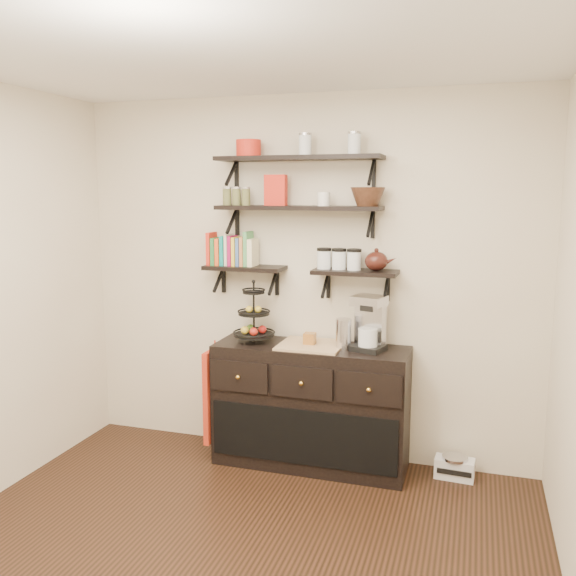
{
  "coord_description": "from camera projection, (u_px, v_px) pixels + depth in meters",
  "views": [
    {
      "loc": [
        1.24,
        -2.6,
        2.01
      ],
      "look_at": [
        0.07,
        1.15,
        1.38
      ],
      "focal_mm": 38.0,
      "sensor_mm": 36.0,
      "label": 1
    }
  ],
  "objects": [
    {
      "name": "shelf_low_left",
      "position": [
        245.0,
        269.0,
        4.57
      ],
      "size": [
        0.6,
        0.25,
        0.23
      ],
      "color": "black",
      "rests_on": "back_wall"
    },
    {
      "name": "sideboard",
      "position": [
        311.0,
        405.0,
        4.45
      ],
      "size": [
        1.4,
        0.5,
        0.92
      ],
      "color": "black",
      "rests_on": "floor"
    },
    {
      "name": "shelf_top",
      "position": [
        298.0,
        158.0,
        4.31
      ],
      "size": [
        1.2,
        0.27,
        0.23
      ],
      "color": "black",
      "rests_on": "back_wall"
    },
    {
      "name": "teapot",
      "position": [
        376.0,
        259.0,
        4.26
      ],
      "size": [
        0.22,
        0.16,
        0.16
      ],
      "primitive_type": null,
      "rotation": [
        0.0,
        0.0,
        0.01
      ],
      "color": "#351510",
      "rests_on": "shelf_low_right"
    },
    {
      "name": "shelf_low_right",
      "position": [
        355.0,
        273.0,
        4.32
      ],
      "size": [
        0.6,
        0.25,
        0.23
      ],
      "color": "black",
      "rests_on": "back_wall"
    },
    {
      "name": "candle",
      "position": [
        310.0,
        338.0,
        4.38
      ],
      "size": [
        0.08,
        0.08,
        0.08
      ],
      "primitive_type": "cube",
      "color": "brown",
      "rests_on": "sideboard"
    },
    {
      "name": "recipe_box",
      "position": [
        276.0,
        190.0,
        4.39
      ],
      "size": [
        0.16,
        0.07,
        0.22
      ],
      "primitive_type": "cube",
      "rotation": [
        0.0,
        0.0,
        -0.05
      ],
      "color": "red",
      "rests_on": "shelf_mid"
    },
    {
      "name": "cookbooks",
      "position": [
        236.0,
        250.0,
        4.57
      ],
      "size": [
        0.4,
        0.15,
        0.26
      ],
      "color": "red",
      "rests_on": "shelf_low_left"
    },
    {
      "name": "apron",
      "position": [
        213.0,
        394.0,
        4.57
      ],
      "size": [
        0.04,
        0.3,
        0.7
      ],
      "primitive_type": "cube",
      "color": "#A82412",
      "rests_on": "sideboard"
    },
    {
      "name": "glass_canisters",
      "position": [
        339.0,
        260.0,
        4.34
      ],
      "size": [
        0.32,
        0.1,
        0.13
      ],
      "color": "silver",
      "rests_on": "shelf_low_right"
    },
    {
      "name": "red_pot",
      "position": [
        249.0,
        148.0,
        4.4
      ],
      "size": [
        0.18,
        0.18,
        0.12
      ],
      "primitive_type": "cylinder",
      "color": "red",
      "rests_on": "shelf_top"
    },
    {
      "name": "ramekins",
      "position": [
        324.0,
        199.0,
        4.29
      ],
      "size": [
        0.09,
        0.09,
        0.1
      ],
      "primitive_type": "cylinder",
      "color": "white",
      "rests_on": "shelf_mid"
    },
    {
      "name": "ceiling",
      "position": [
        196.0,
        33.0,
        2.71
      ],
      "size": [
        3.5,
        3.5,
        0.02
      ],
      "primitive_type": "cube",
      "color": "white",
      "rests_on": "back_wall"
    },
    {
      "name": "shelf_mid",
      "position": [
        298.0,
        208.0,
        4.36
      ],
      "size": [
        1.2,
        0.27,
        0.23
      ],
      "color": "black",
      "rests_on": "back_wall"
    },
    {
      "name": "thermal_carafe",
      "position": [
        343.0,
        334.0,
        4.28
      ],
      "size": [
        0.11,
        0.11,
        0.22
      ],
      "primitive_type": "cylinder",
      "color": "silver",
      "rests_on": "sideboard"
    },
    {
      "name": "back_wall",
      "position": [
        303.0,
        279.0,
        4.57
      ],
      "size": [
        3.5,
        0.02,
        2.7
      ],
      "primitive_type": "cube",
      "color": "beige",
      "rests_on": "ground"
    },
    {
      "name": "walnut_bowl",
      "position": [
        368.0,
        197.0,
        4.2
      ],
      "size": [
        0.24,
        0.24,
        0.13
      ],
      "primitive_type": null,
      "color": "black",
      "rests_on": "shelf_mid"
    },
    {
      "name": "coffee_maker",
      "position": [
        369.0,
        324.0,
        4.26
      ],
      "size": [
        0.26,
        0.25,
        0.39
      ],
      "rotation": [
        0.0,
        0.0,
        -0.28
      ],
      "color": "black",
      "rests_on": "sideboard"
    },
    {
      "name": "radio",
      "position": [
        454.0,
        467.0,
        4.29
      ],
      "size": [
        0.28,
        0.19,
        0.16
      ],
      "rotation": [
        0.0,
        0.0,
        -0.06
      ],
      "color": "silver",
      "rests_on": "floor"
    },
    {
      "name": "fruit_stand",
      "position": [
        254.0,
        321.0,
        4.49
      ],
      "size": [
        0.3,
        0.3,
        0.44
      ],
      "rotation": [
        0.0,
        0.0,
        -0.22
      ],
      "color": "black",
      "rests_on": "sideboard"
    }
  ]
}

